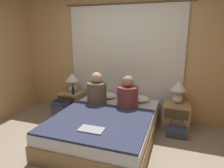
% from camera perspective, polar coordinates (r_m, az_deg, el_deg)
% --- Properties ---
extents(ground_plane, '(16.00, 16.00, 0.00)m').
position_cam_1_polar(ground_plane, '(3.12, -5.77, -20.12)').
color(ground_plane, gray).
extents(wall_back, '(4.80, 0.06, 2.50)m').
position_cam_1_polar(wall_back, '(4.23, 3.71, 7.43)').
color(wall_back, tan).
rests_on(wall_back, ground_plane).
extents(curtain_panel, '(2.59, 0.02, 2.33)m').
position_cam_1_polar(curtain_panel, '(4.18, 3.46, 6.11)').
color(curtain_panel, silver).
rests_on(curtain_panel, ground_plane).
extents(bed, '(1.57, 2.05, 0.44)m').
position_cam_1_polar(bed, '(3.48, -1.69, -11.99)').
color(bed, '#99754C').
rests_on(bed, ground_plane).
extents(nightstand_left, '(0.48, 0.42, 0.49)m').
position_cam_1_polar(nightstand_left, '(4.57, -11.44, -5.30)').
color(nightstand_left, tan).
rests_on(nightstand_left, ground_plane).
extents(nightstand_right, '(0.48, 0.42, 0.49)m').
position_cam_1_polar(nightstand_right, '(3.99, 17.85, -8.70)').
color(nightstand_right, tan).
rests_on(nightstand_right, ground_plane).
extents(lamp_left, '(0.29, 0.29, 0.42)m').
position_cam_1_polar(lamp_left, '(4.48, -11.34, 1.12)').
color(lamp_left, silver).
rests_on(lamp_left, nightstand_left).
extents(lamp_right, '(0.29, 0.29, 0.42)m').
position_cam_1_polar(lamp_right, '(3.88, 18.45, -1.38)').
color(lamp_right, silver).
rests_on(lamp_right, nightstand_right).
extents(pillow_left, '(0.51, 0.34, 0.12)m').
position_cam_1_polar(pillow_left, '(4.19, -2.21, -3.15)').
color(pillow_left, white).
rests_on(pillow_left, bed).
extents(pillow_right, '(0.51, 0.34, 0.12)m').
position_cam_1_polar(pillow_right, '(4.01, 7.07, -4.11)').
color(pillow_right, white).
rests_on(pillow_right, bed).
extents(blanket_on_bed, '(1.51, 1.39, 0.03)m').
position_cam_1_polar(blanket_on_bed, '(3.12, -3.71, -10.42)').
color(blanket_on_bed, '#2D334C').
rests_on(blanket_on_bed, bed).
extents(person_left_in_bed, '(0.37, 0.37, 0.62)m').
position_cam_1_polar(person_left_in_bed, '(3.80, -4.37, -2.12)').
color(person_left_in_bed, brown).
rests_on(person_left_in_bed, bed).
extents(person_right_in_bed, '(0.38, 0.38, 0.59)m').
position_cam_1_polar(person_right_in_bed, '(3.61, 4.50, -3.21)').
color(person_right_in_bed, brown).
rests_on(person_right_in_bed, bed).
extents(beer_bottle_on_left_stand, '(0.06, 0.06, 0.21)m').
position_cam_1_polar(beer_bottle_on_left_stand, '(4.33, -11.04, -1.86)').
color(beer_bottle_on_left_stand, black).
rests_on(beer_bottle_on_left_stand, nightstand_left).
extents(laptop_on_bed, '(0.35, 0.20, 0.02)m').
position_cam_1_polar(laptop_on_bed, '(2.82, -5.90, -12.81)').
color(laptop_on_bed, '#9EA0A5').
rests_on(laptop_on_bed, blanket_on_bed).
extents(backpack_on_floor, '(0.30, 0.25, 0.43)m').
position_cam_1_polar(backpack_on_floor, '(4.24, -14.44, -7.12)').
color(backpack_on_floor, '#333D56').
rests_on(backpack_on_floor, ground_plane).
extents(handbag_on_floor, '(0.34, 0.16, 0.35)m').
position_cam_1_polar(handbag_on_floor, '(3.72, 17.96, -12.80)').
color(handbag_on_floor, '#333D56').
rests_on(handbag_on_floor, ground_plane).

